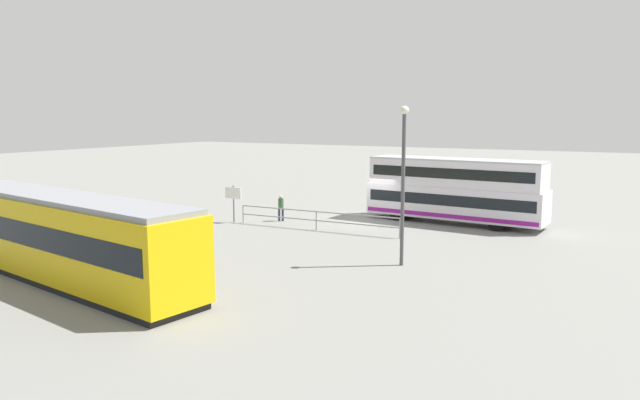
% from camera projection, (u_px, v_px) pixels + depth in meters
% --- Properties ---
extents(ground_plane, '(160.00, 160.00, 0.00)m').
position_uv_depth(ground_plane, '(372.00, 220.00, 35.84)').
color(ground_plane, gray).
extents(double_decker_bus, '(10.61, 3.27, 3.83)m').
position_uv_depth(double_decker_bus, '(455.00, 190.00, 34.52)').
color(double_decker_bus, silver).
rests_on(double_decker_bus, ground).
extents(tram_yellow, '(14.77, 4.87, 3.34)m').
position_uv_depth(tram_yellow, '(62.00, 236.00, 22.54)').
color(tram_yellow, '#E5B70C').
rests_on(tram_yellow, ground).
extents(pedestrian_near_railing, '(0.44, 0.44, 1.59)m').
position_uv_depth(pedestrian_near_railing, '(281.00, 206.00, 35.32)').
color(pedestrian_near_railing, '#33384C').
rests_on(pedestrian_near_railing, ground).
extents(pedestrian_railing, '(9.82, 0.41, 1.08)m').
position_uv_depth(pedestrian_railing, '(316.00, 217.00, 32.53)').
color(pedestrian_railing, gray).
rests_on(pedestrian_railing, ground).
extents(info_sign, '(1.16, 0.13, 2.21)m').
position_uv_depth(info_sign, '(233.00, 197.00, 34.82)').
color(info_sign, slate).
rests_on(info_sign, ground).
extents(street_lamp, '(0.36, 0.36, 6.73)m').
position_uv_depth(street_lamp, '(403.00, 173.00, 24.42)').
color(street_lamp, '#4C4C51').
rests_on(street_lamp, ground).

